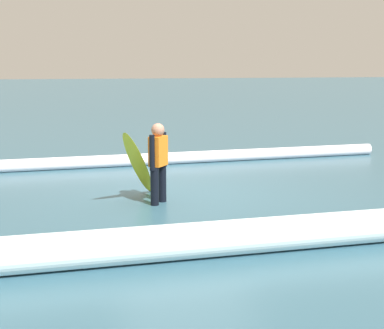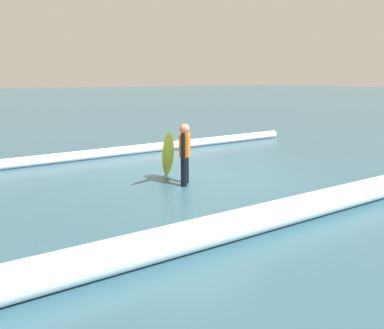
{
  "view_description": "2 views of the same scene",
  "coord_description": "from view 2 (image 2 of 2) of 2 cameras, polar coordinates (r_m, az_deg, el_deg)",
  "views": [
    {
      "loc": [
        2.44,
        9.82,
        2.31
      ],
      "look_at": [
        0.37,
        1.77,
        0.87
      ],
      "focal_mm": 53.62,
      "sensor_mm": 36.0,
      "label": 1
    },
    {
      "loc": [
        4.56,
        7.38,
        2.32
      ],
      "look_at": [
        1.03,
        1.49,
        0.7
      ],
      "focal_mm": 34.32,
      "sensor_mm": 36.0,
      "label": 2
    }
  ],
  "objects": [
    {
      "name": "ground_plane",
      "position": [
        8.98,
        0.73,
        -1.7
      ],
      "size": [
        177.85,
        177.85,
        0.0
      ],
      "primitive_type": "plane",
      "color": "#315A6B"
    },
    {
      "name": "surfer",
      "position": [
        8.04,
        -1.13,
        2.11
      ],
      "size": [
        0.37,
        0.44,
        1.36
      ],
      "rotation": [
        0.0,
        0.0,
        4.04
      ],
      "color": "black",
      "rests_on": "ground_plane"
    },
    {
      "name": "surfboard",
      "position": [
        8.13,
        -3.76,
        1.34
      ],
      "size": [
        0.89,
        1.55,
        1.31
      ],
      "color": "yellow",
      "rests_on": "ground_plane"
    },
    {
      "name": "wave_crest_foreground",
      "position": [
        11.14,
        -15.35,
        1.52
      ],
      "size": [
        14.86,
        0.79,
        0.28
      ],
      "primitive_type": "cylinder",
      "rotation": [
        0.0,
        1.57,
        0.03
      ],
      "color": "white",
      "rests_on": "ground_plane"
    }
  ]
}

